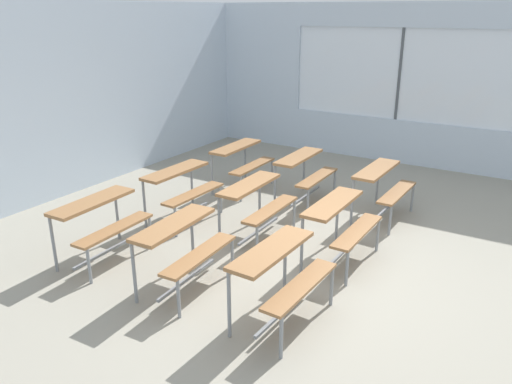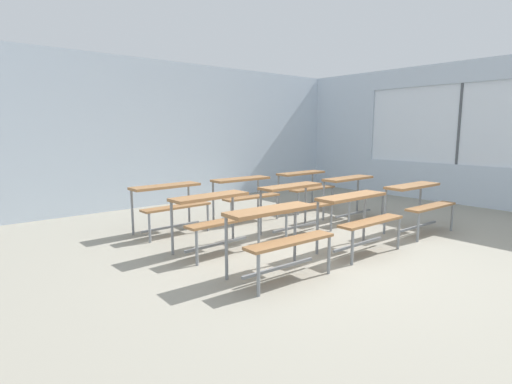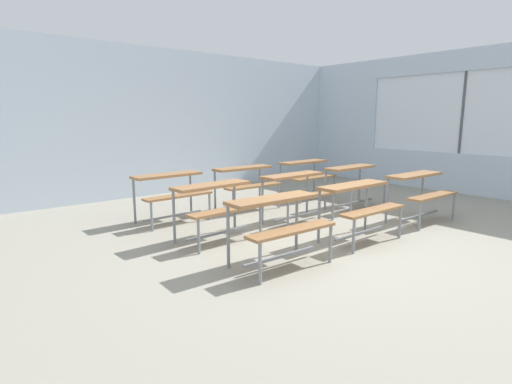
# 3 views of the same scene
# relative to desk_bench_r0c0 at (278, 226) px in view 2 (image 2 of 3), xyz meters

# --- Properties ---
(ground) EXTENTS (10.00, 9.00, 0.05)m
(ground) POSITION_rel_desk_bench_r0c0_xyz_m (0.93, 0.22, -0.59)
(ground) COLOR gray
(wall_back) EXTENTS (10.00, 0.12, 3.00)m
(wall_back) POSITION_rel_desk_bench_r0c0_xyz_m (0.93, 4.72, 0.94)
(wall_back) COLOR silver
(wall_back) RESTS_ON ground
(wall_right) EXTENTS (0.12, 9.00, 3.00)m
(wall_right) POSITION_rel_desk_bench_r0c0_xyz_m (5.93, 0.09, 0.88)
(wall_right) COLOR silver
(wall_right) RESTS_ON ground
(desk_bench_r0c0) EXTENTS (1.12, 0.63, 0.74)m
(desk_bench_r0c0) POSITION_rel_desk_bench_r0c0_xyz_m (0.00, 0.00, 0.00)
(desk_bench_r0c0) COLOR olive
(desk_bench_r0c0) RESTS_ON ground
(desk_bench_r0c1) EXTENTS (1.11, 0.60, 0.74)m
(desk_bench_r0c1) POSITION_rel_desk_bench_r0c0_xyz_m (1.42, -0.01, 0.00)
(desk_bench_r0c1) COLOR olive
(desk_bench_r0c1) RESTS_ON ground
(desk_bench_r0c2) EXTENTS (1.11, 0.62, 0.74)m
(desk_bench_r0c2) POSITION_rel_desk_bench_r0c0_xyz_m (2.97, -0.02, 0.00)
(desk_bench_r0c2) COLOR olive
(desk_bench_r0c2) RESTS_ON ground
(desk_bench_r1c0) EXTENTS (1.13, 0.64, 0.74)m
(desk_bench_r1c0) POSITION_rel_desk_bench_r0c0_xyz_m (-0.01, 1.18, 0.00)
(desk_bench_r1c0) COLOR olive
(desk_bench_r1c0) RESTS_ON ground
(desk_bench_r1c1) EXTENTS (1.11, 0.60, 0.74)m
(desk_bench_r1c1) POSITION_rel_desk_bench_r0c0_xyz_m (1.48, 1.18, 0.00)
(desk_bench_r1c1) COLOR olive
(desk_bench_r1c1) RESTS_ON ground
(desk_bench_r1c2) EXTENTS (1.11, 0.60, 0.74)m
(desk_bench_r1c2) POSITION_rel_desk_bench_r0c0_xyz_m (2.98, 1.22, 0.00)
(desk_bench_r1c2) COLOR olive
(desk_bench_r1c2) RESTS_ON ground
(desk_bench_r2c0) EXTENTS (1.12, 0.62, 0.74)m
(desk_bench_r2c0) POSITION_rel_desk_bench_r0c0_xyz_m (-0.01, 2.43, 0.00)
(desk_bench_r2c0) COLOR olive
(desk_bench_r2c0) RESTS_ON ground
(desk_bench_r2c1) EXTENTS (1.12, 0.62, 0.74)m
(desk_bench_r2c1) POSITION_rel_desk_bench_r0c0_xyz_m (1.43, 2.38, 0.00)
(desk_bench_r2c1) COLOR olive
(desk_bench_r2c1) RESTS_ON ground
(desk_bench_r2c2) EXTENTS (1.10, 0.60, 0.74)m
(desk_bench_r2c2) POSITION_rel_desk_bench_r0c0_xyz_m (2.97, 2.38, 0.00)
(desk_bench_r2c2) COLOR olive
(desk_bench_r2c2) RESTS_ON ground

